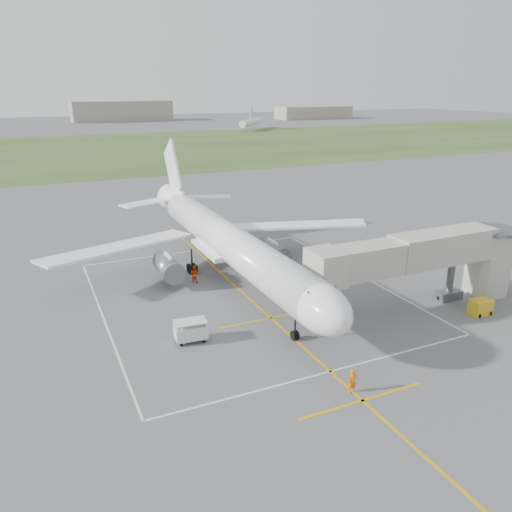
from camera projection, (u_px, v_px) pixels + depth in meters
name	position (u px, v px, depth m)	size (l,w,h in m)	color
ground	(230.00, 281.00, 54.38)	(700.00, 700.00, 0.00)	#515153
grass_strip	(85.00, 151.00, 166.24)	(700.00, 120.00, 0.02)	#324C21
apron_markings	(252.00, 301.00, 49.37)	(28.20, 60.00, 0.01)	#CE980C
airliner	(227.00, 241.00, 53.61)	(38.93, 46.75, 13.52)	white
jet_bridge	(436.00, 257.00, 47.45)	(23.40, 5.00, 7.20)	gray
gpu_unit	(481.00, 307.00, 46.32)	(1.98, 1.42, 1.47)	gold
baggage_cart	(191.00, 331.00, 41.36)	(2.75, 1.80, 1.82)	silver
ramp_worker_nose	(353.00, 381.00, 34.40)	(0.64, 0.42, 1.77)	#FF6708
ramp_worker_wing	(194.00, 274.00, 53.83)	(0.95, 0.74, 1.95)	red
distant_hangars	(24.00, 116.00, 274.53)	(345.00, 49.00, 12.00)	gray
distant_aircraft	(80.00, 129.00, 204.69)	(189.36, 48.87, 8.85)	white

